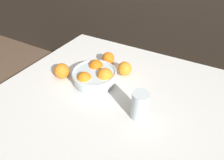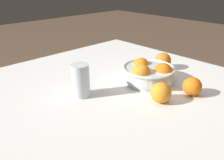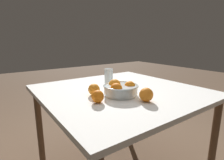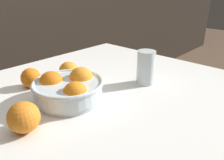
{
  "view_description": "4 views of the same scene",
  "coord_description": "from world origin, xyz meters",
  "px_view_note": "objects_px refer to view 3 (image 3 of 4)",
  "views": [
    {
      "loc": [
        0.31,
        -0.5,
        1.35
      ],
      "look_at": [
        -0.0,
        0.07,
        0.83
      ],
      "focal_mm": 28.0,
      "sensor_mm": 36.0,
      "label": 1
    },
    {
      "loc": [
        0.61,
        0.62,
        1.18
      ],
      "look_at": [
        0.05,
        0.03,
        0.8
      ],
      "focal_mm": 35.0,
      "sensor_mm": 36.0,
      "label": 2
    },
    {
      "loc": [
        -0.97,
        0.77,
        1.11
      ],
      "look_at": [
        0.04,
        0.05,
        0.83
      ],
      "focal_mm": 28.0,
      "sensor_mm": 36.0,
      "label": 3
    },
    {
      "loc": [
        -0.49,
        -0.45,
        1.11
      ],
      "look_at": [
        0.04,
        0.04,
        0.8
      ],
      "focal_mm": 35.0,
      "sensor_mm": 36.0,
      "label": 4
    }
  ],
  "objects_px": {
    "juice_glass": "(109,78)",
    "orange_loose_front": "(94,89)",
    "fruit_bowl": "(120,89)",
    "orange_loose_aside": "(98,96)",
    "orange_loose_near_bowl": "(146,95)"
  },
  "relations": [
    {
      "from": "orange_loose_near_bowl",
      "to": "fruit_bowl",
      "type": "bearing_deg",
      "value": 15.4
    },
    {
      "from": "orange_loose_front",
      "to": "juice_glass",
      "type": "bearing_deg",
      "value": -52.97
    },
    {
      "from": "fruit_bowl",
      "to": "orange_loose_aside",
      "type": "relative_size",
      "value": 3.14
    },
    {
      "from": "juice_glass",
      "to": "orange_loose_aside",
      "type": "distance_m",
      "value": 0.43
    },
    {
      "from": "orange_loose_near_bowl",
      "to": "orange_loose_front",
      "type": "height_order",
      "value": "orange_loose_near_bowl"
    },
    {
      "from": "fruit_bowl",
      "to": "orange_loose_front",
      "type": "bearing_deg",
      "value": 53.13
    },
    {
      "from": "juice_glass",
      "to": "orange_loose_front",
      "type": "height_order",
      "value": "juice_glass"
    },
    {
      "from": "orange_loose_near_bowl",
      "to": "orange_loose_front",
      "type": "bearing_deg",
      "value": 33.46
    },
    {
      "from": "fruit_bowl",
      "to": "juice_glass",
      "type": "xyz_separation_m",
      "value": [
        0.29,
        -0.1,
        0.01
      ]
    },
    {
      "from": "orange_loose_front",
      "to": "fruit_bowl",
      "type": "bearing_deg",
      "value": -126.87
    },
    {
      "from": "orange_loose_aside",
      "to": "orange_loose_near_bowl",
      "type": "bearing_deg",
      "value": -121.98
    },
    {
      "from": "juice_glass",
      "to": "fruit_bowl",
      "type": "bearing_deg",
      "value": 160.07
    },
    {
      "from": "orange_loose_aside",
      "to": "orange_loose_front",
      "type": "bearing_deg",
      "value": -21.31
    },
    {
      "from": "fruit_bowl",
      "to": "juice_glass",
      "type": "height_order",
      "value": "juice_glass"
    },
    {
      "from": "fruit_bowl",
      "to": "orange_loose_front",
      "type": "xyz_separation_m",
      "value": [
        0.1,
        0.14,
        -0.01
      ]
    }
  ]
}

